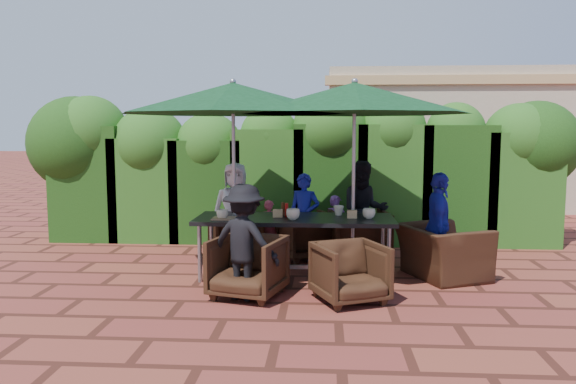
# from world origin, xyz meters

# --- Properties ---
(ground) EXTENTS (80.00, 80.00, 0.00)m
(ground) POSITION_xyz_m (0.00, 0.00, 0.00)
(ground) COLOR brown
(ground) RESTS_ON ground
(dining_table) EXTENTS (2.46, 0.90, 0.75)m
(dining_table) POSITION_xyz_m (0.04, 0.01, 0.68)
(dining_table) COLOR black
(dining_table) RESTS_ON ground
(umbrella_left) EXTENTS (2.82, 2.82, 2.46)m
(umbrella_left) POSITION_xyz_m (-0.72, 0.00, 2.21)
(umbrella_left) COLOR gray
(umbrella_left) RESTS_ON ground
(umbrella_right) EXTENTS (2.84, 2.84, 2.46)m
(umbrella_right) POSITION_xyz_m (0.77, 0.06, 2.21)
(umbrella_right) COLOR gray
(umbrella_right) RESTS_ON ground
(chair_far_left) EXTENTS (0.88, 0.86, 0.72)m
(chair_far_left) POSITION_xyz_m (-0.88, 1.06, 0.36)
(chair_far_left) COLOR black
(chair_far_left) RESTS_ON ground
(chair_far_mid) EXTENTS (0.93, 0.90, 0.73)m
(chair_far_mid) POSITION_xyz_m (0.16, 1.02, 0.37)
(chair_far_mid) COLOR black
(chair_far_mid) RESTS_ON ground
(chair_far_right) EXTENTS (0.88, 0.84, 0.80)m
(chair_far_right) POSITION_xyz_m (0.89, 0.86, 0.40)
(chair_far_right) COLOR black
(chair_far_right) RESTS_ON ground
(chair_near_left) EXTENTS (0.88, 0.85, 0.74)m
(chair_near_left) POSITION_xyz_m (-0.43, -0.91, 0.37)
(chair_near_left) COLOR black
(chair_near_left) RESTS_ON ground
(chair_near_right) EXTENTS (0.89, 0.86, 0.70)m
(chair_near_right) POSITION_xyz_m (0.69, -1.01, 0.35)
(chair_near_right) COLOR black
(chair_near_right) RESTS_ON ground
(chair_end_right) EXTENTS (0.98, 1.17, 0.87)m
(chair_end_right) POSITION_xyz_m (1.88, 0.06, 0.43)
(chair_end_right) COLOR black
(chair_end_right) RESTS_ON ground
(adult_far_left) EXTENTS (0.68, 0.40, 1.37)m
(adult_far_left) POSITION_xyz_m (-0.87, 1.02, 0.69)
(adult_far_left) COLOR silver
(adult_far_left) RESTS_ON ground
(adult_far_mid) EXTENTS (0.52, 0.46, 1.23)m
(adult_far_mid) POSITION_xyz_m (0.13, 0.93, 0.61)
(adult_far_mid) COLOR #1B2196
(adult_far_mid) RESTS_ON ground
(adult_far_right) EXTENTS (0.70, 0.46, 1.40)m
(adult_far_right) POSITION_xyz_m (0.97, 0.98, 0.70)
(adult_far_right) COLOR black
(adult_far_right) RESTS_ON ground
(adult_near_left) EXTENTS (0.88, 0.65, 1.26)m
(adult_near_left) POSITION_xyz_m (-0.45, -0.97, 0.63)
(adult_near_left) COLOR black
(adult_near_left) RESTS_ON ground
(adult_end_right) EXTENTS (0.47, 0.81, 1.31)m
(adult_end_right) POSITION_xyz_m (1.83, 0.09, 0.66)
(adult_end_right) COLOR #1B2196
(adult_end_right) RESTS_ON ground
(child_left) EXTENTS (0.32, 0.27, 0.82)m
(child_left) POSITION_xyz_m (-0.39, 1.13, 0.41)
(child_left) COLOR #D64B60
(child_left) RESTS_ON ground
(child_right) EXTENTS (0.38, 0.34, 0.90)m
(child_right) POSITION_xyz_m (0.58, 1.12, 0.45)
(child_right) COLOR #9D53B5
(child_right) RESTS_ON ground
(pedestrian_a) EXTENTS (1.46, 1.36, 1.58)m
(pedestrian_a) POSITION_xyz_m (1.88, 4.28, 0.79)
(pedestrian_a) COLOR #237D22
(pedestrian_a) RESTS_ON ground
(pedestrian_b) EXTENTS (0.89, 0.65, 1.68)m
(pedestrian_b) POSITION_xyz_m (2.43, 4.43, 0.84)
(pedestrian_b) COLOR #D64B60
(pedestrian_b) RESTS_ON ground
(pedestrian_c) EXTENTS (1.17, 1.05, 1.70)m
(pedestrian_c) POSITION_xyz_m (3.41, 4.23, 0.85)
(pedestrian_c) COLOR gray
(pedestrian_c) RESTS_ON ground
(cup_a) EXTENTS (0.15, 0.15, 0.12)m
(cup_a) POSITION_xyz_m (-0.84, -0.17, 0.81)
(cup_a) COLOR beige
(cup_a) RESTS_ON dining_table
(cup_b) EXTENTS (0.14, 0.14, 0.13)m
(cup_b) POSITION_xyz_m (-0.63, 0.07, 0.82)
(cup_b) COLOR beige
(cup_b) RESTS_ON dining_table
(cup_c) EXTENTS (0.17, 0.17, 0.13)m
(cup_c) POSITION_xyz_m (0.03, -0.18, 0.82)
(cup_c) COLOR beige
(cup_c) RESTS_ON dining_table
(cup_d) EXTENTS (0.13, 0.13, 0.12)m
(cup_d) POSITION_xyz_m (0.59, 0.21, 0.81)
(cup_d) COLOR beige
(cup_d) RESTS_ON dining_table
(cup_e) EXTENTS (0.16, 0.16, 0.12)m
(cup_e) POSITION_xyz_m (0.96, -0.03, 0.81)
(cup_e) COLOR beige
(cup_e) RESTS_ON dining_table
(ketchup_bottle) EXTENTS (0.04, 0.04, 0.17)m
(ketchup_bottle) POSITION_xyz_m (-0.06, 0.06, 0.83)
(ketchup_bottle) COLOR #B20C0A
(ketchup_bottle) RESTS_ON dining_table
(sauce_bottle) EXTENTS (0.04, 0.04, 0.17)m
(sauce_bottle) POSITION_xyz_m (-0.11, 0.14, 0.83)
(sauce_bottle) COLOR #4C230C
(sauce_bottle) RESTS_ON dining_table
(serving_tray) EXTENTS (0.35, 0.25, 0.02)m
(serving_tray) POSITION_xyz_m (-0.78, -0.19, 0.76)
(serving_tray) COLOR #926947
(serving_tray) RESTS_ON dining_table
(number_block_left) EXTENTS (0.12, 0.06, 0.10)m
(number_block_left) POSITION_xyz_m (-0.17, -0.01, 0.80)
(number_block_left) COLOR tan
(number_block_left) RESTS_ON dining_table
(number_block_right) EXTENTS (0.12, 0.06, 0.10)m
(number_block_right) POSITION_xyz_m (0.75, -0.02, 0.80)
(number_block_right) COLOR tan
(number_block_right) RESTS_ON dining_table
(hedge_wall) EXTENTS (9.10, 1.60, 2.45)m
(hedge_wall) POSITION_xyz_m (-0.23, 2.32, 1.32)
(hedge_wall) COLOR #17350E
(hedge_wall) RESTS_ON ground
(building) EXTENTS (6.20, 3.08, 3.20)m
(building) POSITION_xyz_m (3.50, 6.99, 1.61)
(building) COLOR #C1AD8F
(building) RESTS_ON ground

